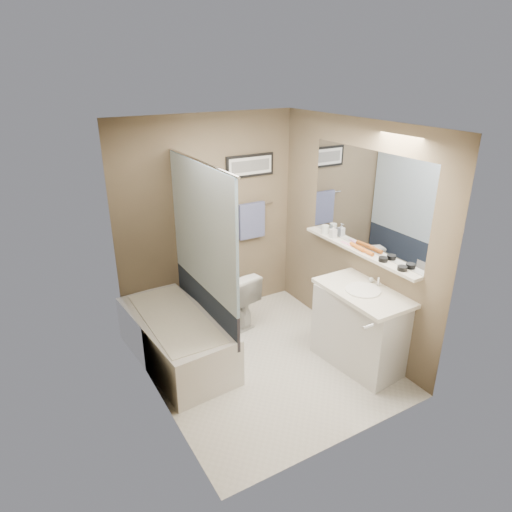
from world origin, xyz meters
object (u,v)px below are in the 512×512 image
candle_bowl_far (383,259)px  hair_brush_back (357,247)px  glass_jar (325,230)px  candle_bowl_near (402,268)px  soap_bottle (333,231)px  hair_brush_front (366,251)px  toilet (232,297)px  vanity (360,329)px  bathtub (176,339)px

candle_bowl_far → hair_brush_back: size_ratio=0.41×
candle_bowl_far → glass_jar: bearing=90.0°
candle_bowl_near → soap_bottle: (0.00, 1.00, 0.05)m
candle_bowl_far → hair_brush_front: bearing=90.0°
toilet → glass_jar: (0.93, -0.50, 0.83)m
vanity → soap_bottle: (0.19, 0.74, 0.79)m
toilet → hair_brush_back: bearing=120.3°
toilet → candle_bowl_near: size_ratio=7.47×
hair_brush_front → glass_jar: glass_jar is taller
bathtub → glass_jar: bearing=-8.2°
candle_bowl_far → hair_brush_front: (0.00, 0.24, 0.00)m
candle_bowl_far → soap_bottle: 0.76m
candle_bowl_near → glass_jar: glass_jar is taller
vanity → hair_brush_back: size_ratio=4.09×
bathtub → glass_jar: glass_jar is taller
bathtub → candle_bowl_far: bearing=-34.0°
hair_brush_front → soap_bottle: 0.52m
bathtub → hair_brush_back: size_ratio=6.82×
hair_brush_back → soap_bottle: size_ratio=1.54×
vanity → hair_brush_back: hair_brush_back is taller
hair_brush_front → soap_bottle: (0.00, 0.51, 0.05)m
bathtub → hair_brush_back: bearing=-24.2°
bathtub → soap_bottle: size_ratio=10.52×
candle_bowl_far → vanity: bearing=173.8°
hair_brush_back → glass_jar: bearing=90.0°
vanity → candle_bowl_near: candle_bowl_near is taller
bathtub → glass_jar: 2.01m
bathtub → soap_bottle: bearing=-12.5°
vanity → candle_bowl_far: 0.76m
toilet → soap_bottle: bearing=133.7°
candle_bowl_near → hair_brush_back: size_ratio=0.41×
glass_jar → bathtub: bearing=176.3°
candle_bowl_near → glass_jar: size_ratio=0.90×
candle_bowl_far → candle_bowl_near: bearing=-90.0°
hair_brush_front → hair_brush_back: bearing=90.0°
toilet → glass_jar: glass_jar is taller
vanity → hair_brush_back: bearing=55.9°
hair_brush_back → soap_bottle: (0.00, 0.39, 0.05)m
toilet → bathtub: bearing=12.2°
vanity → glass_jar: size_ratio=9.00×
candle_bowl_near → hair_brush_back: 0.61m
toilet → soap_bottle: size_ratio=4.72×
hair_brush_front → hair_brush_back: same height
hair_brush_back → vanity: bearing=-117.9°
candle_bowl_near → soap_bottle: bearing=90.0°
vanity → candle_bowl_far: (0.19, -0.02, 0.73)m
vanity → glass_jar: 1.18m
candle_bowl_near → hair_brush_back: (0.00, 0.61, 0.00)m
soap_bottle → toilet: bearing=145.7°
bathtub → toilet: (0.85, 0.38, 0.09)m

